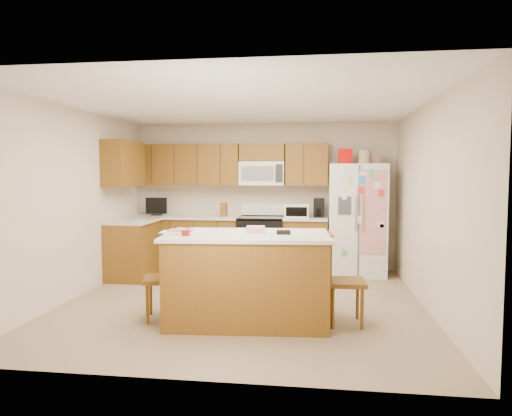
# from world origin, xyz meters

# --- Properties ---
(ground) EXTENTS (4.50, 4.50, 0.00)m
(ground) POSITION_xyz_m (0.00, 0.00, 0.00)
(ground) COLOR #886D55
(ground) RESTS_ON ground
(room_shell) EXTENTS (4.60, 4.60, 2.52)m
(room_shell) POSITION_xyz_m (0.00, 0.00, 1.44)
(room_shell) COLOR beige
(room_shell) RESTS_ON ground
(cabinetry) EXTENTS (3.36, 1.56, 2.15)m
(cabinetry) POSITION_xyz_m (-0.98, 1.79, 0.91)
(cabinetry) COLOR brown
(cabinetry) RESTS_ON ground
(stove) EXTENTS (0.76, 0.65, 1.13)m
(stove) POSITION_xyz_m (0.00, 1.94, 0.47)
(stove) COLOR black
(stove) RESTS_ON ground
(refrigerator) EXTENTS (0.90, 0.79, 2.04)m
(refrigerator) POSITION_xyz_m (1.57, 1.87, 0.92)
(refrigerator) COLOR white
(refrigerator) RESTS_ON ground
(island) EXTENTS (1.91, 1.18, 1.07)m
(island) POSITION_xyz_m (0.16, -0.74, 0.50)
(island) COLOR brown
(island) RESTS_ON ground
(windsor_chair_left) EXTENTS (0.50, 0.51, 0.99)m
(windsor_chair_left) POSITION_xyz_m (-0.77, -0.77, 0.47)
(windsor_chair_left) COLOR brown
(windsor_chair_left) RESTS_ON ground
(windsor_chair_back) EXTENTS (0.45, 0.43, 0.88)m
(windsor_chair_back) POSITION_xyz_m (0.18, -0.07, 0.42)
(windsor_chair_back) COLOR brown
(windsor_chair_back) RESTS_ON ground
(windsor_chair_right) EXTENTS (0.43, 0.45, 1.00)m
(windsor_chair_right) POSITION_xyz_m (1.21, -0.68, 0.47)
(windsor_chair_right) COLOR brown
(windsor_chair_right) RESTS_ON ground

